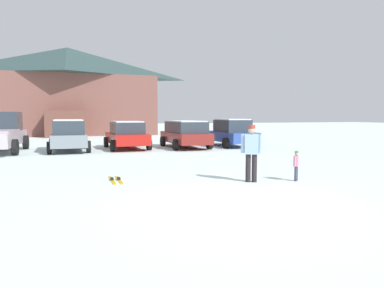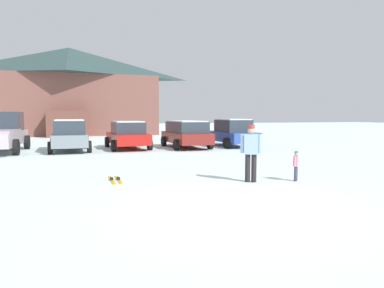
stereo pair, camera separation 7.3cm
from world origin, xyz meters
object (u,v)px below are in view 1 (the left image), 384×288
object	(u,v)px
parked_maroon_van	(185,133)
skier_child_in_pink_snowsuit	(296,164)
ski_lodge	(68,91)
skier_adult_in_blue_parka	(251,150)
parked_blue_hatchback	(231,133)
pair_of_skis	(116,180)
parked_red_sedan	(127,135)
parked_grey_wagon	(69,134)

from	to	relation	value
parked_maroon_van	skier_child_in_pink_snowsuit	world-z (taller)	parked_maroon_van
ski_lodge	skier_child_in_pink_snowsuit	xyz separation A→B (m)	(6.93, -29.34, -4.03)
ski_lodge	skier_adult_in_blue_parka	xyz separation A→B (m)	(5.59, -29.05, -3.59)
ski_lodge	skier_child_in_pink_snowsuit	size ratio (longest dim) A/B	20.20
parked_blue_hatchback	pair_of_skis	bearing A→B (deg)	-130.93
parked_red_sedan	pair_of_skis	world-z (taller)	parked_red_sedan
parked_red_sedan	skier_adult_in_blue_parka	size ratio (longest dim) A/B	2.74
parked_red_sedan	parked_blue_hatchback	distance (m)	6.53
skier_child_in_pink_snowsuit	pair_of_skis	bearing A→B (deg)	160.68
skier_adult_in_blue_parka	pair_of_skis	xyz separation A→B (m)	(-3.74, 1.49, -0.92)
parked_maroon_van	skier_adult_in_blue_parka	world-z (taller)	skier_adult_in_blue_parka
parked_grey_wagon	parked_red_sedan	bearing A→B (deg)	7.38
ski_lodge	parked_grey_wagon	bearing A→B (deg)	-88.92
parked_grey_wagon	parked_red_sedan	xyz separation A→B (m)	(3.20, 0.41, -0.11)
parked_maroon_van	pair_of_skis	distance (m)	10.76
parked_grey_wagon	parked_red_sedan	size ratio (longest dim) A/B	0.93
pair_of_skis	parked_grey_wagon	bearing A→B (deg)	99.03
parked_grey_wagon	parked_maroon_van	distance (m)	6.64
parked_maroon_van	skier_adult_in_blue_parka	distance (m)	11.00
parked_grey_wagon	skier_adult_in_blue_parka	distance (m)	12.18
ski_lodge	parked_maroon_van	size ratio (longest dim) A/B	3.90
parked_red_sedan	parked_maroon_van	bearing A→B (deg)	-8.19
pair_of_skis	parked_maroon_van	bearing A→B (deg)	61.43
skier_child_in_pink_snowsuit	parked_maroon_van	bearing A→B (deg)	89.72
skier_child_in_pink_snowsuit	skier_adult_in_blue_parka	bearing A→B (deg)	167.87
ski_lodge	parked_blue_hatchback	bearing A→B (deg)	-60.95
parked_grey_wagon	parked_blue_hatchback	bearing A→B (deg)	-0.28
ski_lodge	parked_red_sedan	bearing A→B (deg)	-78.67
skier_adult_in_blue_parka	skier_child_in_pink_snowsuit	world-z (taller)	skier_adult_in_blue_parka
parked_red_sedan	skier_adult_in_blue_parka	bearing A→B (deg)	-79.80
skier_child_in_pink_snowsuit	parked_blue_hatchback	bearing A→B (deg)	74.46
ski_lodge	parked_grey_wagon	size ratio (longest dim) A/B	4.25
parked_maroon_van	parked_blue_hatchback	xyz separation A→B (m)	(3.07, 0.03, -0.03)
skier_adult_in_blue_parka	skier_child_in_pink_snowsuit	xyz separation A→B (m)	(1.34, -0.29, -0.44)
parked_maroon_van	parked_grey_wagon	bearing A→B (deg)	179.30
parked_blue_hatchback	parked_grey_wagon	bearing A→B (deg)	179.72
ski_lodge	parked_maroon_van	xyz separation A→B (m)	(6.98, -18.13, -3.64)
parked_blue_hatchback	skier_child_in_pink_snowsuit	size ratio (longest dim) A/B	4.82
parked_grey_wagon	parked_red_sedan	distance (m)	3.22
pair_of_skis	skier_child_in_pink_snowsuit	bearing A→B (deg)	-19.32
skier_adult_in_blue_parka	parked_maroon_van	bearing A→B (deg)	82.73
parked_maroon_van	parked_blue_hatchback	distance (m)	3.07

